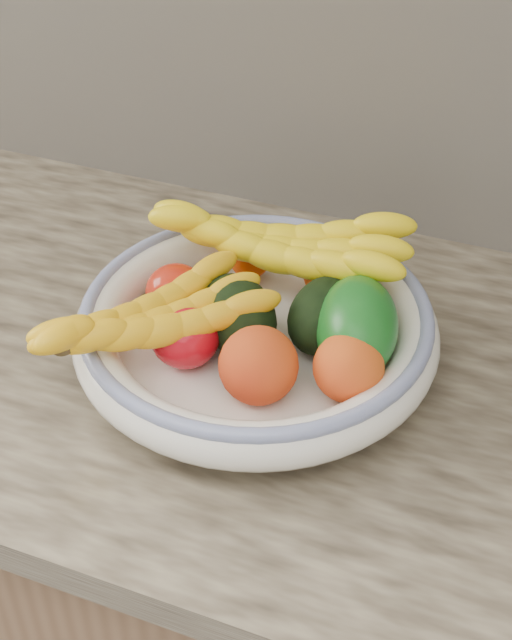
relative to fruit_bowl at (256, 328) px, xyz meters
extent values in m
cube|color=brown|center=(0.00, 0.02, -0.52)|extent=(2.40, 0.62, 0.86)
cube|color=tan|center=(0.00, 0.02, -0.07)|extent=(2.44, 0.66, 0.04)
cube|color=beige|center=(0.00, 0.33, 0.20)|extent=(2.40, 0.02, 0.50)
cylinder|color=white|center=(0.00, 0.00, -0.04)|extent=(0.13, 0.13, 0.02)
cylinder|color=white|center=(0.00, 0.00, -0.03)|extent=(0.32, 0.32, 0.01)
torus|color=white|center=(0.00, 0.00, 0.00)|extent=(0.39, 0.39, 0.05)
torus|color=#33448F|center=(0.00, 0.00, 0.02)|extent=(0.37, 0.37, 0.02)
ellipsoid|color=#F84E05|center=(-0.05, 0.11, 0.01)|extent=(0.05, 0.05, 0.04)
ellipsoid|color=#E94904|center=(0.04, 0.11, 0.01)|extent=(0.06, 0.06, 0.05)
ellipsoid|color=red|center=(-0.10, 0.01, 0.01)|extent=(0.08, 0.08, 0.06)
ellipsoid|color=red|center=(-0.06, -0.05, 0.01)|extent=(0.09, 0.09, 0.07)
ellipsoid|color=black|center=(-0.02, 0.00, 0.02)|extent=(0.13, 0.14, 0.08)
ellipsoid|color=black|center=(0.07, 0.03, 0.02)|extent=(0.08, 0.11, 0.07)
ellipsoid|color=#105616|center=(0.11, 0.01, 0.03)|extent=(0.14, 0.16, 0.11)
ellipsoid|color=orange|center=(0.03, -0.07, 0.02)|extent=(0.10, 0.10, 0.08)
ellipsoid|color=orange|center=(0.12, -0.05, 0.02)|extent=(0.09, 0.09, 0.07)
camera|label=1|loc=(0.27, -0.69, 0.60)|focal=50.00mm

